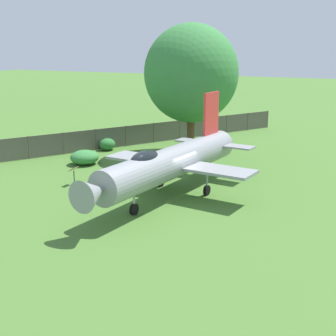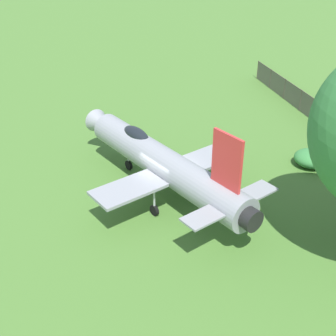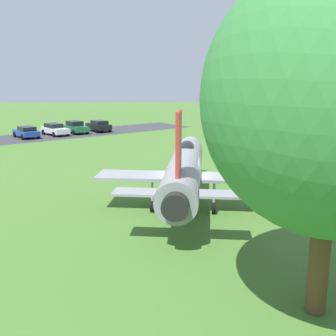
{
  "view_description": "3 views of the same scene",
  "coord_description": "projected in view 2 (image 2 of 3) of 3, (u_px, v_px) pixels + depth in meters",
  "views": [
    {
      "loc": [
        10.72,
        -24.15,
        8.57
      ],
      "look_at": [
        0.16,
        -0.92,
        1.91
      ],
      "focal_mm": 51.61,
      "sensor_mm": 36.0,
      "label": 1
    },
    {
      "loc": [
        14.91,
        14.79,
        13.8
      ],
      "look_at": [
        0.2,
        0.47,
        2.02
      ],
      "focal_mm": 47.21,
      "sensor_mm": 36.0,
      "label": 2
    },
    {
      "loc": [
        1.83,
        21.01,
        6.81
      ],
      "look_at": [
        0.88,
        -0.02,
        2.11
      ],
      "focal_mm": 42.79,
      "sensor_mm": 36.0,
      "label": 3
    }
  ],
  "objects": [
    {
      "name": "shrub_by_tree",
      "position": [
        311.0,
        158.0,
        27.75
      ],
      "size": [
        2.02,
        2.11,
        1.03
      ],
      "color": "#387F3D",
      "rests_on": "ground_plane"
    },
    {
      "name": "display_jet",
      "position": [
        160.0,
        161.0,
        24.33
      ],
      "size": [
        9.38,
        14.23,
        5.55
      ],
      "rotation": [
        0.0,
        0.0,
        4.57
      ],
      "color": "gray",
      "rests_on": "ground_plane"
    },
    {
      "name": "ground_plane",
      "position": [
        164.0,
        195.0,
        25.09
      ],
      "size": [
        200.0,
        200.0,
        0.0
      ],
      "primitive_type": "plane",
      "color": "#47722D"
    },
    {
      "name": "info_plaque",
      "position": [
        229.0,
        143.0,
        28.92
      ],
      "size": [
        0.42,
        0.61,
        1.14
      ],
      "color": "#333333",
      "rests_on": "ground_plane"
    }
  ]
}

